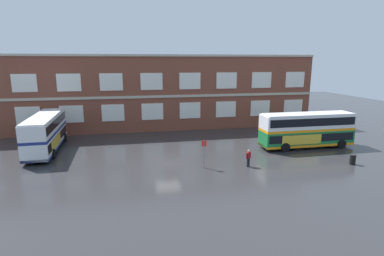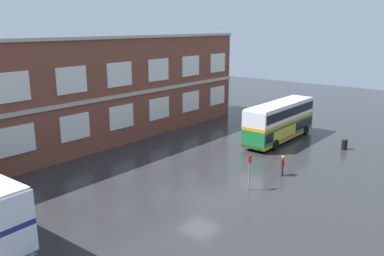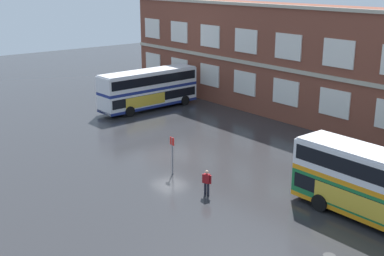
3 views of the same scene
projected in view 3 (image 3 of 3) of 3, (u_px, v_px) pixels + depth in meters
ground_plane at (189, 150)px, 40.38m from camera, size 120.00×120.00×0.00m
brick_terminal_building at (315, 63)px, 48.83m from camera, size 48.98×8.19×10.91m
double_decker_near at (149, 89)px, 52.43m from camera, size 3.16×11.09×4.07m
waiting_passenger at (207, 182)px, 31.76m from camera, size 0.61×0.39×1.70m
bus_stand_flag at (172, 152)px, 35.07m from camera, size 0.44×0.10×2.70m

